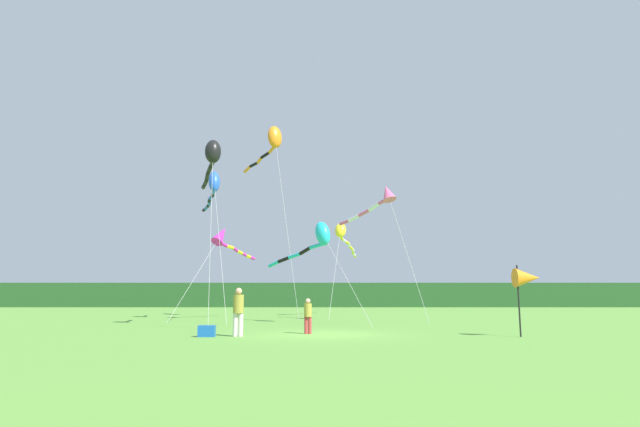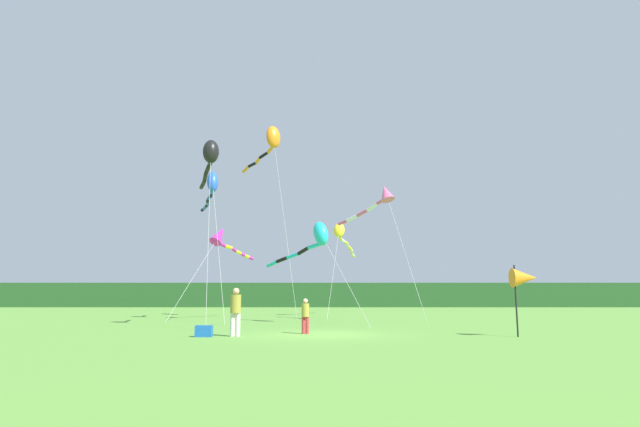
{
  "view_description": "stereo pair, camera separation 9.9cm",
  "coord_description": "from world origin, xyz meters",
  "px_view_note": "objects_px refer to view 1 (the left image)",
  "views": [
    {
      "loc": [
        -0.09,
        -20.23,
        1.48
      ],
      "look_at": [
        0.0,
        6.0,
        5.57
      ],
      "focal_mm": 29.37,
      "sensor_mm": 36.0,
      "label": 1
    },
    {
      "loc": [
        0.01,
        -20.23,
        1.48
      ],
      "look_at": [
        0.0,
        6.0,
        5.57
      ],
      "focal_mm": 29.37,
      "sensor_mm": 36.0,
      "label": 2
    }
  ],
  "objects_px": {
    "banner_flag_pole": "(525,278)",
    "person_child": "(306,314)",
    "kite_cyan": "(316,238)",
    "kite_black": "(210,156)",
    "kite_magenta": "(223,238)",
    "cooler_box": "(205,331)",
    "person_adult": "(237,309)",
    "kite_rainbow": "(380,198)",
    "kite_blue": "(212,185)",
    "kite_orange": "(271,140)",
    "kite_yellow": "(342,235)"
  },
  "relations": [
    {
      "from": "kite_cyan",
      "to": "banner_flag_pole",
      "type": "bearing_deg",
      "value": -49.71
    },
    {
      "from": "person_child",
      "to": "kite_magenta",
      "type": "distance_m",
      "value": 13.97
    },
    {
      "from": "kite_yellow",
      "to": "kite_cyan",
      "type": "height_order",
      "value": "kite_yellow"
    },
    {
      "from": "person_adult",
      "to": "kite_yellow",
      "type": "relative_size",
      "value": 0.18
    },
    {
      "from": "person_adult",
      "to": "person_child",
      "type": "bearing_deg",
      "value": 27.7
    },
    {
      "from": "banner_flag_pole",
      "to": "person_adult",
      "type": "bearing_deg",
      "value": 179.02
    },
    {
      "from": "person_adult",
      "to": "cooler_box",
      "type": "bearing_deg",
      "value": -172.74
    },
    {
      "from": "cooler_box",
      "to": "kite_cyan",
      "type": "relative_size",
      "value": 0.09
    },
    {
      "from": "kite_black",
      "to": "kite_blue",
      "type": "bearing_deg",
      "value": 100.91
    },
    {
      "from": "kite_rainbow",
      "to": "kite_cyan",
      "type": "height_order",
      "value": "kite_rainbow"
    },
    {
      "from": "kite_blue",
      "to": "kite_magenta",
      "type": "bearing_deg",
      "value": 61.4
    },
    {
      "from": "person_adult",
      "to": "kite_orange",
      "type": "xyz_separation_m",
      "value": [
        -0.2,
        14.63,
        10.76
      ]
    },
    {
      "from": "kite_black",
      "to": "kite_cyan",
      "type": "bearing_deg",
      "value": 35.2
    },
    {
      "from": "kite_black",
      "to": "kite_yellow",
      "type": "bearing_deg",
      "value": 61.99
    },
    {
      "from": "kite_magenta",
      "to": "kite_yellow",
      "type": "bearing_deg",
      "value": 31.93
    },
    {
      "from": "person_child",
      "to": "cooler_box",
      "type": "relative_size",
      "value": 2.26
    },
    {
      "from": "kite_cyan",
      "to": "kite_yellow",
      "type": "bearing_deg",
      "value": 79.03
    },
    {
      "from": "cooler_box",
      "to": "kite_yellow",
      "type": "distance_m",
      "value": 19.98
    },
    {
      "from": "kite_cyan",
      "to": "kite_black",
      "type": "bearing_deg",
      "value": -144.8
    },
    {
      "from": "person_adult",
      "to": "kite_cyan",
      "type": "distance_m",
      "value": 9.93
    },
    {
      "from": "kite_blue",
      "to": "kite_magenta",
      "type": "height_order",
      "value": "kite_blue"
    },
    {
      "from": "kite_yellow",
      "to": "kite_orange",
      "type": "bearing_deg",
      "value": -143.59
    },
    {
      "from": "person_child",
      "to": "kite_black",
      "type": "bearing_deg",
      "value": 140.24
    },
    {
      "from": "person_child",
      "to": "kite_yellow",
      "type": "distance_m",
      "value": 17.73
    },
    {
      "from": "person_adult",
      "to": "kite_orange",
      "type": "bearing_deg",
      "value": 90.77
    },
    {
      "from": "banner_flag_pole",
      "to": "kite_rainbow",
      "type": "distance_m",
      "value": 12.46
    },
    {
      "from": "person_child",
      "to": "cooler_box",
      "type": "distance_m",
      "value": 3.9
    },
    {
      "from": "person_child",
      "to": "kite_cyan",
      "type": "distance_m",
      "value": 8.42
    },
    {
      "from": "cooler_box",
      "to": "kite_orange",
      "type": "height_order",
      "value": "kite_orange"
    },
    {
      "from": "kite_blue",
      "to": "kite_orange",
      "type": "xyz_separation_m",
      "value": [
        3.42,
        2.27,
        3.55
      ]
    },
    {
      "from": "kite_magenta",
      "to": "cooler_box",
      "type": "bearing_deg",
      "value": -81.79
    },
    {
      "from": "person_adult",
      "to": "kite_black",
      "type": "height_order",
      "value": "kite_black"
    },
    {
      "from": "kite_yellow",
      "to": "kite_magenta",
      "type": "bearing_deg",
      "value": -148.07
    },
    {
      "from": "banner_flag_pole",
      "to": "person_child",
      "type": "bearing_deg",
      "value": 169.42
    },
    {
      "from": "kite_black",
      "to": "person_adult",
      "type": "bearing_deg",
      "value": -66.83
    },
    {
      "from": "kite_magenta",
      "to": "kite_cyan",
      "type": "bearing_deg",
      "value": -38.0
    },
    {
      "from": "kite_rainbow",
      "to": "kite_magenta",
      "type": "bearing_deg",
      "value": 163.46
    },
    {
      "from": "kite_blue",
      "to": "kite_rainbow",
      "type": "height_order",
      "value": "kite_blue"
    },
    {
      "from": "kite_black",
      "to": "kite_cyan",
      "type": "distance_m",
      "value": 7.17
    },
    {
      "from": "cooler_box",
      "to": "kite_black",
      "type": "distance_m",
      "value": 9.65
    },
    {
      "from": "kite_blue",
      "to": "kite_cyan",
      "type": "relative_size",
      "value": 1.41
    },
    {
      "from": "kite_rainbow",
      "to": "cooler_box",
      "type": "bearing_deg",
      "value": -125.56
    },
    {
      "from": "person_adult",
      "to": "kite_black",
      "type": "distance_m",
      "value": 9.16
    },
    {
      "from": "kite_blue",
      "to": "kite_magenta",
      "type": "relative_size",
      "value": 1.21
    },
    {
      "from": "person_child",
      "to": "kite_magenta",
      "type": "relative_size",
      "value": 0.18
    },
    {
      "from": "cooler_box",
      "to": "kite_magenta",
      "type": "distance_m",
      "value": 14.5
    },
    {
      "from": "person_child",
      "to": "kite_black",
      "type": "distance_m",
      "value": 9.61
    },
    {
      "from": "person_adult",
      "to": "kite_blue",
      "type": "xyz_separation_m",
      "value": [
        -3.62,
        12.36,
        7.21
      ]
    },
    {
      "from": "person_child",
      "to": "kite_orange",
      "type": "relative_size",
      "value": 0.11
    },
    {
      "from": "kite_cyan",
      "to": "cooler_box",
      "type": "bearing_deg",
      "value": -113.55
    }
  ]
}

